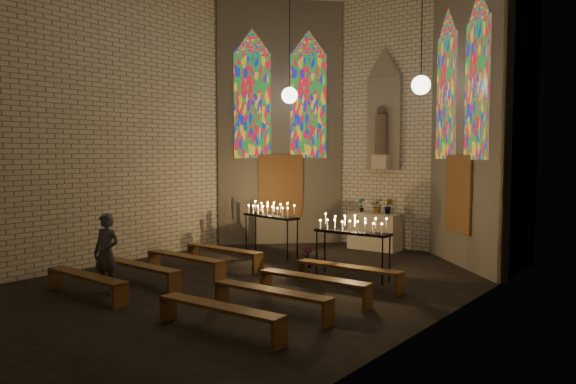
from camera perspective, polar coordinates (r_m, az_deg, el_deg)
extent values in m
plane|color=black|center=(11.28, -4.90, -9.59)|extent=(12.00, 12.00, 0.00)
cube|color=beige|center=(15.93, 9.86, 7.01)|extent=(8.00, 0.02, 7.00)
cube|color=beige|center=(14.00, -17.26, 7.31)|extent=(0.02, 12.00, 7.00)
cube|color=beige|center=(8.81, 14.81, 9.43)|extent=(0.02, 12.00, 7.00)
cube|color=beige|center=(16.38, -0.82, 6.98)|extent=(2.72, 2.72, 7.00)
cube|color=beige|center=(13.67, 17.72, 7.39)|extent=(2.72, 2.72, 7.00)
cube|color=#4C3F8C|center=(16.19, -3.64, 8.79)|extent=(0.78, 0.78, 3.00)
cube|color=#4C3F8C|center=(16.37, 2.09, 8.74)|extent=(0.78, 0.78, 3.00)
cube|color=#4C3F8C|center=(14.38, 15.79, 9.25)|extent=(0.78, 0.78, 3.00)
cube|color=#4C3F8C|center=(12.92, 18.66, 9.80)|extent=(0.78, 0.78, 3.00)
cube|color=brown|center=(16.22, -0.75, 0.65)|extent=(0.95, 0.95, 1.80)
cube|color=brown|center=(13.61, 16.91, -0.16)|extent=(0.95, 0.95, 1.80)
cube|color=gray|center=(15.86, 9.73, 7.03)|extent=(1.00, 0.12, 2.60)
cone|color=gray|center=(16.03, 9.80, 12.92)|extent=(1.00, 1.00, 0.80)
cube|color=beige|center=(15.71, 9.44, 3.05)|extent=(0.45, 0.30, 0.40)
cylinder|color=brown|center=(15.72, 9.47, 5.78)|extent=(0.36, 0.36, 1.10)
sphere|color=brown|center=(15.75, 9.50, 8.14)|extent=(0.26, 0.26, 0.26)
sphere|color=white|center=(15.41, 0.16, 9.79)|extent=(0.44, 0.44, 0.44)
cylinder|color=black|center=(15.61, 0.17, 14.91)|extent=(0.02, 0.02, 2.80)
sphere|color=white|center=(13.45, 13.36, 10.52)|extent=(0.44, 0.44, 0.44)
cylinder|color=black|center=(13.69, 13.45, 16.35)|extent=(0.02, 0.02, 2.80)
cube|color=beige|center=(15.57, 8.79, -3.97)|extent=(1.40, 0.60, 1.00)
imported|color=#4C723F|center=(15.80, 7.46, -1.30)|extent=(0.24, 0.20, 0.40)
imported|color=#4C723F|center=(15.53, 9.10, -1.41)|extent=(0.44, 0.42, 0.39)
imported|color=#4C723F|center=(15.37, 10.19, -1.42)|extent=(0.28, 0.25, 0.42)
imported|color=#4C723F|center=(13.06, 1.97, -6.68)|extent=(0.32, 0.32, 0.46)
cube|color=black|center=(14.46, -1.76, -2.48)|extent=(1.81, 0.73, 0.06)
cylinder|color=black|center=(15.06, -4.28, -4.22)|extent=(0.03, 0.03, 0.99)
cylinder|color=black|center=(13.81, -0.05, -4.96)|extent=(0.03, 0.03, 0.99)
cylinder|color=black|center=(15.26, -3.29, -4.11)|extent=(0.03, 0.03, 0.99)
cylinder|color=black|center=(14.03, 0.96, -4.82)|extent=(0.03, 0.03, 0.99)
cube|color=black|center=(11.92, 6.55, -4.10)|extent=(1.70, 0.42, 0.05)
cylinder|color=black|center=(12.28, 2.94, -6.19)|extent=(0.03, 0.03, 0.95)
cylinder|color=black|center=(11.48, 9.56, -6.95)|extent=(0.03, 0.03, 0.95)
cylinder|color=black|center=(12.54, 3.76, -5.98)|extent=(0.03, 0.03, 0.95)
cylinder|color=black|center=(11.76, 10.28, -6.70)|extent=(0.03, 0.03, 0.95)
cube|color=#533417|center=(13.27, -6.56, -5.77)|extent=(2.24, 0.39, 0.05)
cube|color=#533417|center=(14.09, -9.64, -6.05)|extent=(0.06, 0.31, 0.40)
cube|color=#533417|center=(12.55, -3.08, -7.24)|extent=(0.06, 0.31, 0.40)
cube|color=#533417|center=(11.20, 6.16, -7.59)|extent=(2.24, 0.39, 0.05)
cube|color=#533417|center=(11.80, 1.50, -7.96)|extent=(0.06, 0.31, 0.40)
cube|color=#533417|center=(10.77, 11.27, -9.21)|extent=(0.06, 0.31, 0.40)
cube|color=#533417|center=(12.45, -10.43, -6.46)|extent=(2.24, 0.39, 0.05)
cube|color=#533417|center=(13.32, -13.45, -6.69)|extent=(0.06, 0.31, 0.40)
cube|color=#533417|center=(11.69, -6.95, -8.11)|extent=(0.06, 0.31, 0.40)
cube|color=#533417|center=(10.22, 2.61, -8.70)|extent=(2.24, 0.39, 0.05)
cube|color=#533417|center=(10.88, -2.27, -9.00)|extent=(0.06, 0.31, 0.40)
cube|color=#533417|center=(9.74, 8.08, -10.59)|extent=(0.06, 0.31, 0.40)
cube|color=#533417|center=(11.69, -14.83, -7.21)|extent=(2.24, 0.39, 0.05)
cube|color=#533417|center=(12.62, -17.72, -7.37)|extent=(0.06, 0.31, 0.40)
cube|color=#533417|center=(10.89, -11.44, -9.07)|extent=(0.06, 0.31, 0.40)
cube|color=#533417|center=(9.29, -1.70, -9.99)|extent=(2.24, 0.39, 0.05)
cube|color=#533417|center=(10.01, -6.74, -10.17)|extent=(0.06, 0.31, 0.40)
cube|color=#533417|center=(8.75, 4.11, -12.25)|extent=(0.06, 0.31, 0.40)
cube|color=#533417|center=(11.02, -19.83, -8.00)|extent=(2.24, 0.39, 0.05)
cube|color=#533417|center=(11.99, -22.48, -8.08)|extent=(0.06, 0.31, 0.40)
cube|color=#533417|center=(10.16, -16.63, -10.10)|extent=(0.06, 0.31, 0.40)
cube|color=#533417|center=(8.42, -6.98, -11.49)|extent=(2.24, 0.39, 0.05)
cube|color=#533417|center=(9.22, -12.06, -11.47)|extent=(0.06, 0.31, 0.40)
cube|color=#533417|center=(7.82, -0.89, -14.23)|extent=(0.06, 0.31, 0.40)
imported|color=#494851|center=(11.18, -17.96, -5.93)|extent=(0.62, 0.49, 1.51)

